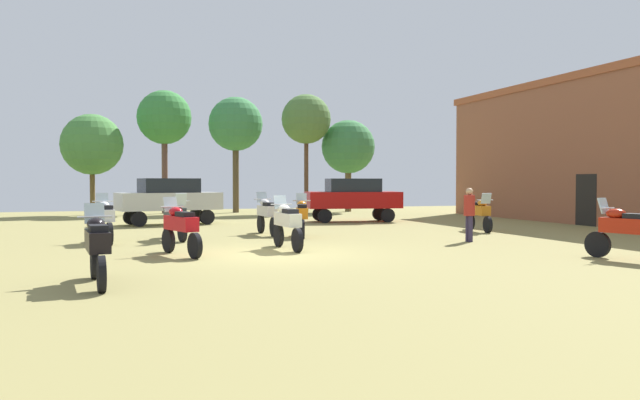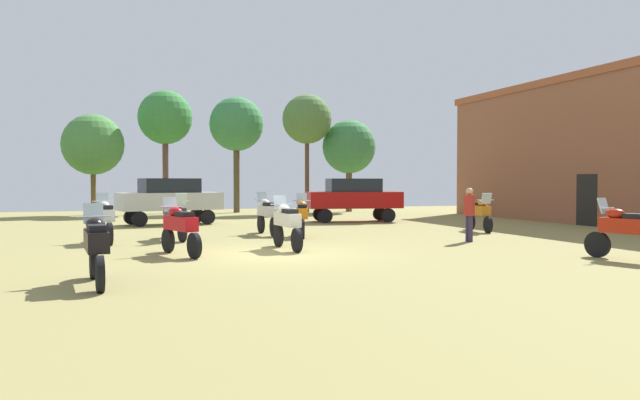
# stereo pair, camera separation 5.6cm
# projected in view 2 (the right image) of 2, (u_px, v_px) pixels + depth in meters

# --- Properties ---
(ground_plane) EXTENTS (44.00, 52.00, 0.02)m
(ground_plane) POSITION_uv_depth(u_px,v_px,m) (273.00, 255.00, 15.78)
(ground_plane) COLOR olive
(motorcycle_1) EXTENTS (0.67, 2.19, 1.51)m
(motorcycle_1) POSITION_uv_depth(u_px,v_px,m) (105.00, 219.00, 18.61)
(motorcycle_1) COLOR black
(motorcycle_1) RESTS_ON ground
(motorcycle_2) EXTENTS (0.87, 2.20, 1.47)m
(motorcycle_2) POSITION_uv_depth(u_px,v_px,m) (180.00, 227.00, 15.57)
(motorcycle_2) COLOR black
(motorcycle_2) RESTS_ON ground
(motorcycle_4) EXTENTS (0.77, 2.05, 1.47)m
(motorcycle_4) POSITION_uv_depth(u_px,v_px,m) (302.00, 216.00, 20.72)
(motorcycle_4) COLOR black
(motorcycle_4) RESTS_ON ground
(motorcycle_5) EXTENTS (0.62, 2.23, 1.48)m
(motorcycle_5) POSITION_uv_depth(u_px,v_px,m) (287.00, 223.00, 16.98)
(motorcycle_5) COLOR black
(motorcycle_5) RESTS_ON ground
(motorcycle_6) EXTENTS (0.70, 2.20, 1.45)m
(motorcycle_6) POSITION_uv_depth(u_px,v_px,m) (480.00, 212.00, 23.03)
(motorcycle_6) COLOR black
(motorcycle_6) RESTS_ON ground
(motorcycle_7) EXTENTS (0.71, 2.23, 1.51)m
(motorcycle_7) POSITION_uv_depth(u_px,v_px,m) (175.00, 217.00, 19.66)
(motorcycle_7) COLOR black
(motorcycle_7) RESTS_ON ground
(motorcycle_8) EXTENTS (0.62, 2.31, 1.50)m
(motorcycle_8) POSITION_uv_depth(u_px,v_px,m) (267.00, 214.00, 21.58)
(motorcycle_8) COLOR black
(motorcycle_8) RESTS_ON ground
(motorcycle_9) EXTENTS (0.83, 2.05, 1.48)m
(motorcycle_9) POSITION_uv_depth(u_px,v_px,m) (626.00, 230.00, 14.57)
(motorcycle_9) COLOR black
(motorcycle_9) RESTS_ON ground
(motorcycle_10) EXTENTS (0.62, 2.23, 1.46)m
(motorcycle_10) POSITION_uv_depth(u_px,v_px,m) (96.00, 245.00, 11.12)
(motorcycle_10) COLOR black
(motorcycle_10) RESTS_ON ground
(car_1) EXTENTS (4.52, 2.41, 2.00)m
(car_1) POSITION_uv_depth(u_px,v_px,m) (353.00, 196.00, 28.53)
(car_1) COLOR black
(car_1) RESTS_ON ground
(car_3) EXTENTS (4.57, 2.60, 2.00)m
(car_3) POSITION_uv_depth(u_px,v_px,m) (169.00, 198.00, 26.66)
(car_3) COLOR black
(car_3) RESTS_ON ground
(person_2) EXTENTS (0.36, 0.36, 1.67)m
(person_2) POSITION_uv_depth(u_px,v_px,m) (469.00, 211.00, 19.03)
(person_2) COLOR #312844
(person_2) RESTS_ON ground
(tree_2) EXTENTS (3.12, 3.12, 7.15)m
(tree_2) POSITION_uv_depth(u_px,v_px,m) (165.00, 118.00, 35.72)
(tree_2) COLOR brown
(tree_2) RESTS_ON ground
(tree_3) EXTENTS (3.38, 3.38, 5.62)m
(tree_3) POSITION_uv_depth(u_px,v_px,m) (93.00, 145.00, 34.28)
(tree_3) COLOR brown
(tree_3) RESTS_ON ground
(tree_5) EXTENTS (3.22, 3.22, 6.91)m
(tree_5) POSITION_uv_depth(u_px,v_px,m) (236.00, 125.00, 36.79)
(tree_5) COLOR brown
(tree_5) RESTS_ON ground
(tree_7) EXTENTS (3.29, 3.29, 5.65)m
(tree_7) POSITION_uv_depth(u_px,v_px,m) (349.00, 147.00, 37.94)
(tree_7) COLOR brown
(tree_7) RESTS_ON ground
(tree_8) EXTENTS (2.96, 2.96, 7.08)m
(tree_8) POSITION_uv_depth(u_px,v_px,m) (307.00, 120.00, 36.82)
(tree_8) COLOR brown
(tree_8) RESTS_ON ground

